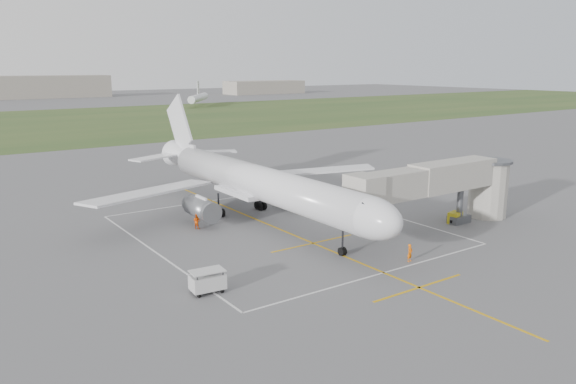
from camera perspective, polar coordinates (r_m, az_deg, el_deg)
ground at (r=64.25m, az=-2.86°, el=-2.96°), size 700.00×700.00×0.00m
grass_strip at (r=186.24m, az=-24.75°, el=6.22°), size 700.00×120.00×0.02m
apron_markings at (r=59.59m, az=0.11°, el=-4.20°), size 28.20×60.00×0.01m
airliner at (r=63.83m, az=-3.27°, el=0.99°), size 38.93×46.75×13.52m
jet_bridge at (r=63.44m, az=15.93°, el=0.76°), size 23.40×5.00×7.20m
gpu_unit at (r=65.92m, az=16.62°, el=-2.51°), size 1.94×1.57×1.29m
baggage_cart at (r=44.69m, az=-8.18°, el=-8.96°), size 2.77×1.83×1.83m
ramp_worker_nose at (r=52.18m, az=12.28°, el=-6.06°), size 0.66×0.49×1.63m
ramp_worker_wing at (r=61.78m, az=-9.25°, el=-2.94°), size 0.96×1.03×1.69m
distant_aircraft at (r=220.87m, az=-24.76°, el=8.00°), size 156.48×50.86×8.85m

